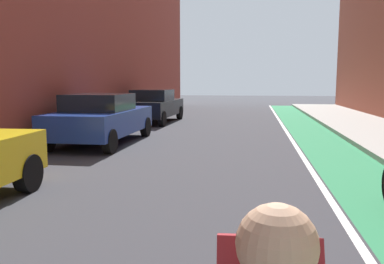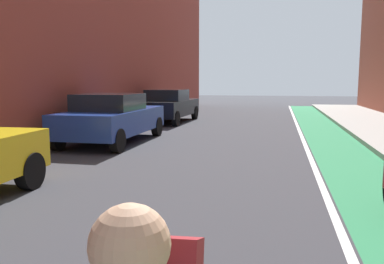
# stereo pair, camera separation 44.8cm
# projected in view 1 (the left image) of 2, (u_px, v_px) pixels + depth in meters

# --- Properties ---
(ground_plane) EXTENTS (89.09, 89.09, 0.00)m
(ground_plane) POSITION_uv_depth(u_px,v_px,m) (198.00, 157.00, 9.94)
(ground_plane) COLOR #38383D
(bike_lane_paint) EXTENTS (1.60, 40.49, 0.00)m
(bike_lane_paint) POSITION_uv_depth(u_px,v_px,m) (329.00, 148.00, 11.36)
(bike_lane_paint) COLOR #2D8451
(bike_lane_paint) RESTS_ON ground
(lane_divider_stripe) EXTENTS (0.12, 40.49, 0.00)m
(lane_divider_stripe) POSITION_uv_depth(u_px,v_px,m) (297.00, 147.00, 11.50)
(lane_divider_stripe) COLOR white
(lane_divider_stripe) RESTS_ON ground
(parked_sedan_blue) EXTENTS (2.03, 4.55, 1.53)m
(parked_sedan_blue) POSITION_uv_depth(u_px,v_px,m) (101.00, 118.00, 12.12)
(parked_sedan_blue) COLOR navy
(parked_sedan_blue) RESTS_ON ground
(parked_sedan_black) EXTENTS (2.04, 4.57, 1.53)m
(parked_sedan_black) POSITION_uv_depth(u_px,v_px,m) (154.00, 105.00, 18.45)
(parked_sedan_black) COLOR black
(parked_sedan_black) RESTS_ON ground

